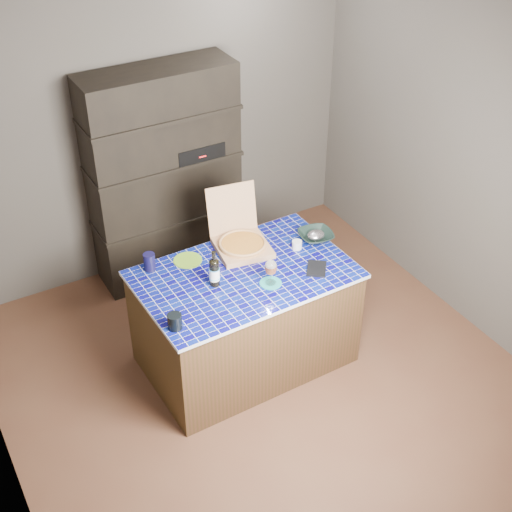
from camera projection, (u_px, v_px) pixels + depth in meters
room at (260, 231)px, 4.44m from camera, size 3.50×3.50×3.50m
shelving_unit at (165, 176)px, 5.72m from camera, size 1.20×0.41×1.80m
kitchen_island at (245, 318)px, 5.07m from camera, size 1.47×0.95×0.80m
pizza_box at (241, 242)px, 5.05m from camera, size 0.43×0.49×0.40m
mead_bottle at (214, 272)px, 4.68m from camera, size 0.07×0.07×0.27m
teal_trivet at (271, 283)px, 4.74m from camera, size 0.15×0.15×0.01m
wine_glass at (271, 268)px, 4.67m from camera, size 0.08×0.08×0.18m
tumbler at (175, 321)px, 4.35m from camera, size 0.09×0.09×0.10m
dvd_case at (317, 269)px, 4.87m from camera, size 0.21×0.22×0.01m
bowl at (316, 236)px, 5.15m from camera, size 0.29×0.29×0.06m
foil_contents at (316, 235)px, 5.15m from camera, size 0.14×0.11×0.06m
white_jar at (297, 245)px, 5.06m from camera, size 0.07×0.07×0.06m
navy_cup at (149, 262)px, 4.84m from camera, size 0.08×0.08×0.13m
green_trivet at (188, 260)px, 4.96m from camera, size 0.20×0.20×0.01m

